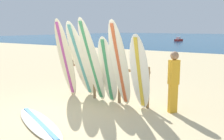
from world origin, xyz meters
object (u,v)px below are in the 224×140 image
surfboard_leaning_center (108,71)px  beachgoer_standing (174,79)px  surfboard_leaning_center_right (120,65)px  surfboard_leaning_center_left (92,61)px  surfboard_rack (106,77)px  surfboard_lying_on_sand (39,123)px  surfboard_leaning_left (81,61)px  surfboard_leaning_right (140,73)px  surfboard_leaning_far_left (66,59)px  small_boat_offshore (179,40)px

surfboard_leaning_center → beachgoer_standing: (1.80, 0.31, -0.10)m
surfboard_leaning_center → beachgoer_standing: surfboard_leaning_center is taller
surfboard_leaning_center → surfboard_leaning_center_right: 0.52m
surfboard_leaning_center_left → surfboard_rack: bearing=66.2°
surfboard_leaning_center_left → beachgoer_standing: (2.23, 0.47, -0.36)m
surfboard_leaning_center_right → surfboard_lying_on_sand: surfboard_leaning_center_right is taller
surfboard_leaning_left → surfboard_leaning_center_left: bearing=-18.0°
surfboard_leaning_center → surfboard_leaning_right: surfboard_leaning_right is taller
surfboard_leaning_far_left → surfboard_leaning_center: (1.49, 0.10, -0.25)m
surfboard_leaning_far_left → surfboard_leaning_center: surfboard_leaning_far_left is taller
surfboard_leaning_far_left → surfboard_leaning_center_left: bearing=-3.1°
surfboard_leaning_center_right → surfboard_leaning_right: surfboard_leaning_center_right is taller
surfboard_rack → small_boat_offshore: surfboard_rack is taller
surfboard_leaning_left → small_boat_offshore: size_ratio=1.10×
surfboard_leaning_center_left → small_boat_offshore: surfboard_leaning_center_left is taller
surfboard_leaning_center_right → surfboard_leaning_center: bearing=166.0°
surfboard_leaning_far_left → surfboard_lying_on_sand: (1.06, -2.03, -1.18)m
surfboard_leaning_left → beachgoer_standing: surfboard_leaning_left is taller
surfboard_leaning_far_left → surfboard_leaning_center: bearing=4.0°
surfboard_rack → small_boat_offshore: (-9.34, 35.07, -0.45)m
surfboard_leaning_left → surfboard_leaning_center_right: 1.47m
surfboard_leaning_center → surfboard_leaning_right: size_ratio=0.96×
surfboard_leaning_left → small_boat_offshore: bearing=103.6°
surfboard_leaning_right → small_boat_offshore: (-10.60, 35.40, -0.76)m
surfboard_rack → surfboard_leaning_center_left: (-0.20, -0.44, 0.52)m
surfboard_leaning_right → beachgoer_standing: bearing=25.0°
beachgoer_standing → surfboard_leaning_right: bearing=-155.0°
surfboard_rack → surfboard_leaning_center: surfboard_leaning_center is taller
surfboard_leaning_far_left → beachgoer_standing: surfboard_leaning_far_left is taller
surfboard_rack → surfboard_leaning_center_right: (0.69, -0.40, 0.49)m
surfboard_rack → surfboard_leaning_far_left: size_ratio=1.14×
surfboard_leaning_center → surfboard_lying_on_sand: (-0.43, -2.13, -0.94)m
surfboard_rack → surfboard_leaning_center: 0.45m
surfboard_leaning_right → beachgoer_standing: (0.77, 0.36, -0.14)m
surfboard_leaning_far_left → beachgoer_standing: 3.34m
surfboard_leaning_center_left → beachgoer_standing: surfboard_leaning_center_left is taller
surfboard_leaning_center → small_boat_offshore: 36.63m
surfboard_leaning_far_left → surfboard_leaning_left: size_ratio=1.03×
surfboard_leaning_right → surfboard_rack: bearing=165.2°
surfboard_leaning_right → surfboard_lying_on_sand: (-1.46, -2.08, -0.98)m
surfboard_leaning_center → surfboard_leaning_right: 1.03m
surfboard_leaning_far_left → surfboard_leaning_center_left: (1.06, -0.06, 0.01)m
surfboard_leaning_center_left → small_boat_offshore: (-9.15, 35.51, -0.97)m
surfboard_leaning_far_left → beachgoer_standing: size_ratio=1.54×
surfboard_leaning_center_left → surfboard_leaning_center_right: surfboard_leaning_center_left is taller
surfboard_leaning_right → small_boat_offshore: bearing=106.7°
surfboard_leaning_center_right → surfboard_leaning_far_left: bearing=179.7°
surfboard_leaning_left → surfboard_lying_on_sand: (0.57, -2.15, -1.15)m
surfboard_leaning_far_left → surfboard_leaning_left: 0.51m
surfboard_lying_on_sand → surfboard_leaning_right: bearing=54.9°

